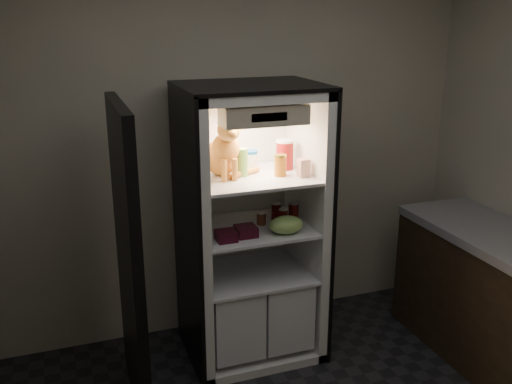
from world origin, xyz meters
TOP-DOWN VIEW (x-y plane):
  - room_shell at (0.00, 0.00)m, footprint 3.60×3.60m
  - refrigerator at (0.00, 1.38)m, footprint 0.90×0.72m
  - fridge_door at (-0.85, 1.02)m, footprint 0.07×0.87m
  - tabby_cat at (-0.17, 1.37)m, footprint 0.36×0.41m
  - parmesan_shaker at (-0.06, 1.34)m, footprint 0.07×0.07m
  - mayo_tub at (0.03, 1.45)m, footprint 0.10×0.10m
  - salsa_jar at (0.17, 1.26)m, footprint 0.08×0.08m
  - pepper_jar at (0.26, 1.40)m, footprint 0.12×0.12m
  - cream_carton at (0.30, 1.19)m, footprint 0.07×0.07m
  - soda_can_a at (0.19, 1.38)m, footprint 0.07×0.07m
  - soda_can_b at (0.30, 1.32)m, footprint 0.07×0.07m
  - soda_can_c at (0.20, 1.28)m, footprint 0.06×0.06m
  - condiment_jar at (0.07, 1.34)m, footprint 0.06×0.06m
  - grape_bag at (0.16, 1.14)m, footprint 0.23×0.16m
  - berry_box_left at (-0.24, 1.15)m, footprint 0.12×0.12m
  - berry_box_right at (-0.09, 1.18)m, footprint 0.13×0.13m

SIDE VIEW (x-z plane):
  - refrigerator at x=0.00m, z-range -0.15..1.73m
  - fridge_door at x=-0.85m, z-range -0.01..1.84m
  - berry_box_left at x=-0.24m, z-range 0.94..1.00m
  - berry_box_right at x=-0.09m, z-range 0.94..1.01m
  - condiment_jar at x=0.07m, z-range 0.94..1.03m
  - soda_can_c at x=0.20m, z-range 0.94..1.05m
  - grape_bag at x=0.16m, z-range 0.94..1.05m
  - soda_can_a at x=0.19m, z-range 0.94..1.06m
  - soda_can_b at x=0.30m, z-range 0.94..1.07m
  - cream_carton at x=0.30m, z-range 1.29..1.41m
  - mayo_tub at x=0.03m, z-range 1.29..1.43m
  - salsa_jar at x=0.17m, z-range 1.29..1.43m
  - parmesan_shaker at x=-0.06m, z-range 1.29..1.47m
  - pepper_jar at x=0.26m, z-range 1.29..1.49m
  - tabby_cat at x=-0.17m, z-range 1.23..1.67m
  - room_shell at x=0.00m, z-range -0.18..3.42m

